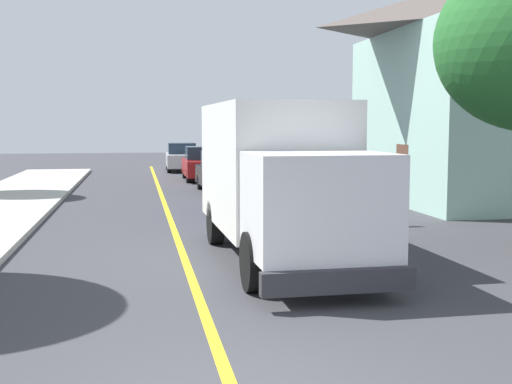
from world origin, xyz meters
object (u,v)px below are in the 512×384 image
object	(u,v)px
box_truck	(279,173)
parked_car_near	(242,188)
parked_car_mid	(223,173)
parked_car_furthest	(182,158)
stop_sign	(344,158)
parked_car_far	(202,164)

from	to	relation	value
box_truck	parked_car_near	world-z (taller)	box_truck
parked_car_mid	parked_car_furthest	xyz separation A→B (m)	(-0.83, 12.79, 0.00)
box_truck	stop_sign	xyz separation A→B (m)	(2.76, 4.31, 0.09)
parked_car_furthest	box_truck	bearing A→B (deg)	-89.55
box_truck	parked_car_mid	xyz separation A→B (m)	(0.62, 13.69, -0.97)
parked_car_near	parked_car_furthest	bearing A→B (deg)	91.62
parked_car_mid	parked_car_furthest	size ratio (longest dim) A/B	1.00
parked_car_far	stop_sign	size ratio (longest dim) A/B	1.66
parked_car_near	parked_car_far	world-z (taller)	same
box_truck	parked_car_far	distance (m)	19.72
stop_sign	parked_car_furthest	bearing A→B (deg)	97.62
parked_car_far	stop_sign	xyz separation A→B (m)	(2.41, -15.38, 1.06)
stop_sign	parked_car_near	bearing A→B (deg)	130.75
parked_car_far	stop_sign	bearing A→B (deg)	-81.11
parked_car_furthest	stop_sign	size ratio (longest dim) A/B	1.68
box_truck	parked_car_furthest	bearing A→B (deg)	90.45
parked_car_near	parked_car_far	size ratio (longest dim) A/B	1.01
parked_car_near	stop_sign	world-z (taller)	stop_sign
parked_car_mid	stop_sign	bearing A→B (deg)	-77.15
parked_car_near	parked_car_furthest	world-z (taller)	same
parked_car_mid	stop_sign	world-z (taller)	stop_sign
box_truck	parked_car_near	size ratio (longest dim) A/B	1.62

